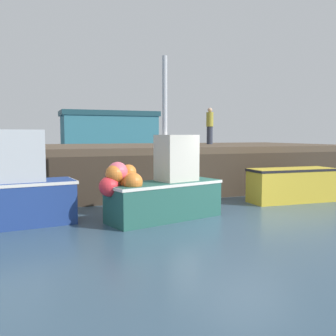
# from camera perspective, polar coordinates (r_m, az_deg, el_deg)

# --- Properties ---
(ground) EXTENTS (120.00, 160.00, 0.10)m
(ground) POSITION_cam_1_polar(r_m,az_deg,el_deg) (10.79, 11.63, -7.75)
(ground) COLOR #334C60
(pier) EXTENTS (13.45, 7.17, 1.87)m
(pier) POSITION_cam_1_polar(r_m,az_deg,el_deg) (16.71, 3.42, 2.36)
(pier) COLOR brown
(pier) RESTS_ON ground
(fishing_boat_near_right) EXTENTS (3.57, 1.94, 4.40)m
(fishing_boat_near_right) POSITION_cam_1_polar(r_m,az_deg,el_deg) (10.35, -0.89, -3.13)
(fishing_boat_near_right) COLOR #23564C
(fishing_boat_near_right) RESTS_ON ground
(fishing_boat_mid) EXTENTS (3.08, 1.18, 1.17)m
(fishing_boat_mid) POSITION_cam_1_polar(r_m,az_deg,el_deg) (13.81, 17.99, -2.30)
(fishing_boat_mid) COLOR gold
(fishing_boat_mid) RESTS_ON ground
(dockworker) EXTENTS (0.34, 0.34, 1.75)m
(dockworker) POSITION_cam_1_polar(r_m,az_deg,el_deg) (18.53, 6.27, 6.30)
(dockworker) COLOR #2D3342
(dockworker) RESTS_ON pier
(warehouse) EXTENTS (9.60, 4.20, 4.68)m
(warehouse) POSITION_cam_1_polar(r_m,az_deg,el_deg) (39.13, -8.77, 4.99)
(warehouse) COLOR #2D6B7A
(warehouse) RESTS_ON ground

